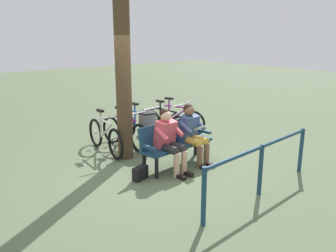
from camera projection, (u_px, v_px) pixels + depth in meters
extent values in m
plane|color=#566647|center=(165.00, 166.00, 6.87)|extent=(40.00, 40.00, 0.00)
cube|color=navy|center=(178.00, 145.00, 6.76)|extent=(1.63, 0.58, 0.05)
cube|color=navy|center=(171.00, 132.00, 6.83)|extent=(1.61, 0.27, 0.42)
cube|color=navy|center=(203.00, 131.00, 7.24)|extent=(0.09, 0.40, 0.05)
cube|color=navy|center=(148.00, 147.00, 6.21)|extent=(0.09, 0.40, 0.05)
cylinder|color=black|center=(208.00, 150.00, 7.19)|extent=(0.07, 0.07, 0.40)
cylinder|color=black|center=(157.00, 168.00, 6.21)|extent=(0.07, 0.07, 0.40)
cylinder|color=black|center=(195.00, 146.00, 7.42)|extent=(0.07, 0.07, 0.40)
cylinder|color=black|center=(144.00, 163.00, 6.45)|extent=(0.07, 0.07, 0.40)
cube|color=#334772|center=(188.00, 128.00, 6.91)|extent=(0.41, 0.34, 0.55)
sphere|color=brown|center=(189.00, 111.00, 6.81)|extent=(0.21, 0.21, 0.21)
sphere|color=black|center=(188.00, 109.00, 6.82)|extent=(0.20, 0.20, 0.20)
cylinder|color=gold|center=(199.00, 139.00, 6.90)|extent=(0.18, 0.41, 0.15)
cylinder|color=brown|center=(206.00, 154.00, 6.83)|extent=(0.11, 0.11, 0.45)
cube|color=black|center=(210.00, 165.00, 6.81)|extent=(0.11, 0.23, 0.07)
cylinder|color=#334772|center=(199.00, 124.00, 6.95)|extent=(0.12, 0.31, 0.23)
cylinder|color=gold|center=(192.00, 142.00, 6.76)|extent=(0.18, 0.41, 0.15)
cylinder|color=brown|center=(200.00, 157.00, 6.70)|extent=(0.11, 0.11, 0.45)
cube|color=black|center=(203.00, 168.00, 6.68)|extent=(0.11, 0.23, 0.07)
cylinder|color=#334772|center=(186.00, 128.00, 6.68)|extent=(0.12, 0.31, 0.23)
cube|color=silver|center=(200.00, 128.00, 6.69)|extent=(0.21, 0.14, 0.09)
cube|color=#D84C59|center=(165.00, 134.00, 6.48)|extent=(0.41, 0.34, 0.55)
sphere|color=#D8A884|center=(166.00, 116.00, 6.38)|extent=(0.21, 0.21, 0.21)
sphere|color=black|center=(165.00, 114.00, 6.39)|extent=(0.20, 0.20, 0.20)
cylinder|color=#262628|center=(176.00, 147.00, 6.47)|extent=(0.18, 0.41, 0.15)
cylinder|color=#D8A884|center=(184.00, 163.00, 6.40)|extent=(0.11, 0.11, 0.45)
cube|color=black|center=(188.00, 174.00, 6.38)|extent=(0.11, 0.23, 0.07)
cylinder|color=#D84C59|center=(177.00, 130.00, 6.52)|extent=(0.12, 0.31, 0.23)
cylinder|color=#262628|center=(169.00, 149.00, 6.33)|extent=(0.18, 0.41, 0.15)
cylinder|color=#D8A884|center=(177.00, 165.00, 6.26)|extent=(0.11, 0.11, 0.45)
cube|color=black|center=(181.00, 177.00, 6.24)|extent=(0.11, 0.23, 0.07)
cylinder|color=#D84C59|center=(162.00, 134.00, 6.25)|extent=(0.12, 0.31, 0.23)
cube|color=black|center=(140.00, 173.00, 6.19)|extent=(0.33, 0.22, 0.24)
cylinder|color=#4C3823|center=(123.00, 78.00, 6.89)|extent=(0.32, 0.32, 3.36)
cylinder|color=slate|center=(148.00, 131.00, 7.72)|extent=(0.38, 0.38, 0.84)
cylinder|color=black|center=(147.00, 112.00, 7.61)|extent=(0.40, 0.40, 0.03)
torus|color=black|center=(193.00, 123.00, 8.79)|extent=(0.31, 0.63, 0.66)
cylinder|color=silver|center=(193.00, 123.00, 8.79)|extent=(0.07, 0.07, 0.06)
torus|color=black|center=(158.00, 119.00, 9.25)|extent=(0.31, 0.63, 0.66)
cylinder|color=silver|center=(158.00, 119.00, 9.25)|extent=(0.07, 0.07, 0.06)
cylinder|color=#8C268C|center=(175.00, 107.00, 8.92)|extent=(0.28, 0.60, 0.04)
cylinder|color=#8C268C|center=(178.00, 115.00, 8.94)|extent=(0.27, 0.57, 0.43)
cylinder|color=#8C268C|center=(169.00, 109.00, 9.03)|extent=(0.04, 0.04, 0.55)
cube|color=black|center=(169.00, 98.00, 8.96)|extent=(0.17, 0.24, 0.05)
cylinder|color=#B2B2B7|center=(190.00, 102.00, 8.70)|extent=(0.46, 0.21, 0.03)
torus|color=black|center=(181.00, 129.00, 8.27)|extent=(0.14, 0.66, 0.66)
cylinder|color=silver|center=(181.00, 129.00, 8.27)|extent=(0.06, 0.07, 0.06)
torus|color=black|center=(151.00, 122.00, 8.95)|extent=(0.14, 0.66, 0.66)
cylinder|color=silver|center=(151.00, 122.00, 8.95)|extent=(0.06, 0.07, 0.06)
cylinder|color=black|center=(166.00, 110.00, 8.52)|extent=(0.12, 0.63, 0.04)
cylinder|color=black|center=(168.00, 119.00, 8.51)|extent=(0.11, 0.60, 0.43)
cylinder|color=black|center=(160.00, 112.00, 8.66)|extent=(0.04, 0.04, 0.55)
cube|color=black|center=(160.00, 101.00, 8.59)|extent=(0.12, 0.23, 0.05)
cylinder|color=#B2B2B7|center=(178.00, 106.00, 8.20)|extent=(0.48, 0.09, 0.03)
torus|color=black|center=(155.00, 133.00, 7.96)|extent=(0.14, 0.66, 0.66)
cylinder|color=silver|center=(155.00, 133.00, 7.96)|extent=(0.06, 0.07, 0.06)
torus|color=black|center=(127.00, 125.00, 8.64)|extent=(0.14, 0.66, 0.66)
cylinder|color=silver|center=(127.00, 125.00, 8.64)|extent=(0.06, 0.07, 0.06)
cylinder|color=#1E519E|center=(140.00, 113.00, 8.20)|extent=(0.11, 0.63, 0.04)
cylinder|color=#1E519E|center=(142.00, 122.00, 8.20)|extent=(0.11, 0.60, 0.43)
cylinder|color=#1E519E|center=(135.00, 115.00, 8.35)|extent=(0.04, 0.04, 0.55)
cube|color=black|center=(135.00, 104.00, 8.27)|extent=(0.12, 0.23, 0.05)
cylinder|color=#B2B2B7|center=(152.00, 109.00, 7.89)|extent=(0.48, 0.09, 0.03)
torus|color=black|center=(140.00, 139.00, 7.49)|extent=(0.13, 0.66, 0.66)
cylinder|color=silver|center=(140.00, 139.00, 7.49)|extent=(0.06, 0.07, 0.06)
torus|color=black|center=(112.00, 130.00, 8.18)|extent=(0.13, 0.66, 0.66)
cylinder|color=silver|center=(112.00, 130.00, 8.18)|extent=(0.06, 0.07, 0.06)
cylinder|color=#8C268C|center=(125.00, 118.00, 7.74)|extent=(0.11, 0.63, 0.04)
cylinder|color=#8C268C|center=(127.00, 127.00, 7.74)|extent=(0.10, 0.60, 0.43)
cylinder|color=#8C268C|center=(120.00, 120.00, 7.88)|extent=(0.04, 0.04, 0.55)
cube|color=black|center=(119.00, 108.00, 7.81)|extent=(0.11, 0.23, 0.05)
cylinder|color=#B2B2B7|center=(137.00, 113.00, 7.42)|extent=(0.48, 0.08, 0.03)
torus|color=black|center=(115.00, 144.00, 7.14)|extent=(0.12, 0.66, 0.66)
cylinder|color=silver|center=(115.00, 144.00, 7.14)|extent=(0.05, 0.06, 0.06)
torus|color=black|center=(96.00, 133.00, 7.95)|extent=(0.12, 0.66, 0.66)
cylinder|color=silver|center=(96.00, 133.00, 7.95)|extent=(0.05, 0.06, 0.06)
cylinder|color=silver|center=(104.00, 121.00, 7.45)|extent=(0.09, 0.63, 0.04)
cylinder|color=silver|center=(106.00, 131.00, 7.43)|extent=(0.09, 0.60, 0.43)
cylinder|color=silver|center=(101.00, 123.00, 7.61)|extent=(0.04, 0.04, 0.55)
cube|color=black|center=(100.00, 111.00, 7.54)|extent=(0.11, 0.23, 0.05)
cylinder|color=#B2B2B7|center=(112.00, 117.00, 7.08)|extent=(0.48, 0.07, 0.03)
cylinder|color=navy|center=(301.00, 150.00, 6.47)|extent=(0.07, 0.07, 0.85)
cylinder|color=navy|center=(260.00, 170.00, 5.55)|extent=(0.07, 0.07, 0.85)
cylinder|color=navy|center=(204.00, 197.00, 4.62)|extent=(0.07, 0.07, 0.85)
cylinder|color=navy|center=(262.00, 147.00, 5.45)|extent=(2.77, 0.26, 0.06)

